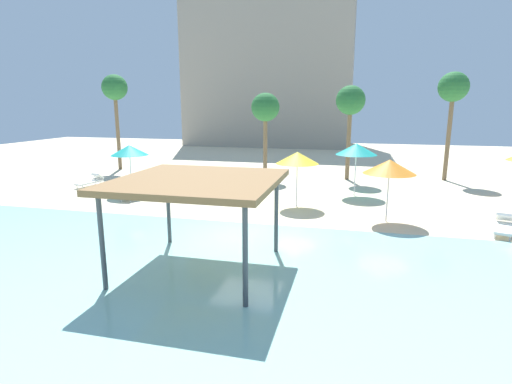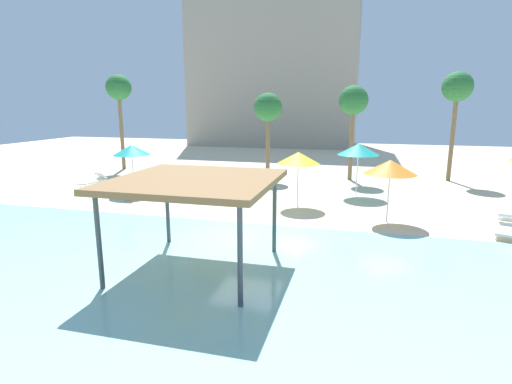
# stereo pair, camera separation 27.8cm
# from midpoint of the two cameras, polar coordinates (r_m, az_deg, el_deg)

# --- Properties ---
(ground_plane) EXTENTS (80.00, 80.00, 0.00)m
(ground_plane) POSITION_cam_midpoint_polar(r_m,az_deg,el_deg) (15.71, -1.64, -6.19)
(ground_plane) COLOR beige
(lagoon_water) EXTENTS (44.00, 13.50, 0.04)m
(lagoon_water) POSITION_cam_midpoint_polar(r_m,az_deg,el_deg) (11.11, -9.10, -14.39)
(lagoon_water) COLOR #99D1C6
(lagoon_water) RESTS_ON ground
(shade_pavilion) EXTENTS (4.66, 4.66, 2.86)m
(shade_pavilion) POSITION_cam_midpoint_polar(r_m,az_deg,el_deg) (11.99, -8.89, 1.19)
(shade_pavilion) COLOR #42474C
(shade_pavilion) RESTS_ON ground
(beach_umbrella_teal_0) EXTENTS (2.25, 2.25, 2.90)m
(beach_umbrella_teal_0) POSITION_cam_midpoint_polar(r_m,az_deg,el_deg) (22.74, 13.71, 5.92)
(beach_umbrella_teal_0) COLOR silver
(beach_umbrella_teal_0) RESTS_ON ground
(beach_umbrella_orange_1) EXTENTS (2.20, 2.20, 2.71)m
(beach_umbrella_orange_1) POSITION_cam_midpoint_polar(r_m,az_deg,el_deg) (17.93, 18.00, 3.43)
(beach_umbrella_orange_1) COLOR silver
(beach_umbrella_orange_1) RESTS_ON ground
(beach_umbrella_teal_3) EXTENTS (2.09, 2.09, 2.76)m
(beach_umbrella_teal_3) POSITION_cam_midpoint_polar(r_m,az_deg,el_deg) (23.76, -17.84, 5.66)
(beach_umbrella_teal_3) COLOR silver
(beach_umbrella_teal_3) RESTS_ON ground
(beach_umbrella_yellow_4) EXTENTS (2.11, 2.11, 2.72)m
(beach_umbrella_yellow_4) POSITION_cam_midpoint_polar(r_m,az_deg,el_deg) (19.81, 5.48, 4.84)
(beach_umbrella_yellow_4) COLOR silver
(beach_umbrella_yellow_4) RESTS_ON ground
(lounge_chair_0) EXTENTS (1.17, 1.99, 0.74)m
(lounge_chair_0) POSITION_cam_midpoint_polar(r_m,az_deg,el_deg) (18.50, 31.32, -4.10)
(lounge_chair_0) COLOR white
(lounge_chair_0) RESTS_ON ground
(lounge_chair_1) EXTENTS (0.85, 1.96, 0.74)m
(lounge_chair_1) POSITION_cam_midpoint_polar(r_m,az_deg,el_deg) (22.77, -17.43, -0.05)
(lounge_chair_1) COLOR white
(lounge_chair_1) RESTS_ON ground
(lounge_chair_2) EXTENTS (0.94, 1.97, 0.74)m
(lounge_chair_2) POSITION_cam_midpoint_polar(r_m,az_deg,el_deg) (27.06, -22.63, 1.46)
(lounge_chair_2) COLOR white
(lounge_chair_2) RESTS_ON ground
(palm_tree_0) EXTENTS (1.90, 1.90, 7.04)m
(palm_tree_0) POSITION_cam_midpoint_polar(r_m,az_deg,el_deg) (29.42, 25.93, 12.88)
(palm_tree_0) COLOR brown
(palm_tree_0) RESTS_ON ground
(palm_tree_1) EXTENTS (1.90, 1.90, 5.75)m
(palm_tree_1) POSITION_cam_midpoint_polar(r_m,az_deg,el_deg) (27.46, 1.05, 11.68)
(palm_tree_1) COLOR brown
(palm_tree_1) RESTS_ON ground
(palm_tree_2) EXTENTS (1.90, 1.90, 6.21)m
(palm_tree_2) POSITION_cam_midpoint_polar(r_m,az_deg,el_deg) (27.54, 12.96, 12.27)
(palm_tree_2) COLOR brown
(palm_tree_2) RESTS_ON ground
(palm_tree_3) EXTENTS (1.90, 1.90, 7.19)m
(palm_tree_3) POSITION_cam_midpoint_polar(r_m,az_deg,el_deg) (33.07, -19.63, 13.45)
(palm_tree_3) COLOR brown
(palm_tree_3) RESTS_ON ground
(hotel_block_0) EXTENTS (19.88, 9.68, 19.52)m
(hotel_block_0) POSITION_cam_midpoint_polar(r_m,az_deg,el_deg) (51.85, 1.92, 17.60)
(hotel_block_0) COLOR #9E9384
(hotel_block_0) RESTS_ON ground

